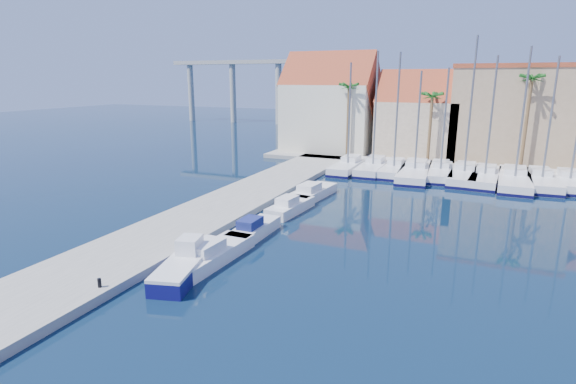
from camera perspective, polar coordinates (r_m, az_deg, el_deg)
name	(u,v)px	position (r m, az deg, el deg)	size (l,w,h in m)	color
ground	(198,341)	(19.56, -11.31, -18.10)	(260.00, 260.00, 0.00)	#081C31
quay_west	(201,217)	(34.32, -10.98, -3.17)	(6.00, 77.00, 0.50)	gray
shore_north	(482,160)	(62.21, 23.39, 3.72)	(54.00, 16.00, 0.50)	gray
bollard	(99,283)	(24.04, -22.83, -10.59)	(0.18, 0.18, 0.46)	black
fishing_boat	(184,265)	(25.09, -13.04, -9.02)	(3.08, 5.62, 1.87)	#100E55
motorboat_west_0	(212,254)	(26.62, -9.68, -7.72)	(2.29, 6.35, 1.40)	white
motorboat_west_1	(253,229)	(30.36, -4.43, -4.75)	(1.66, 5.12, 1.40)	white
motorboat_west_2	(290,206)	(35.60, 0.26, -1.84)	(2.22, 5.50, 1.40)	white
motorboat_west_3	(312,192)	(40.02, 3.06, -0.04)	(2.67, 6.57, 1.40)	white
sailboat_0	(349,166)	(52.33, 7.76, 3.35)	(2.51, 9.43, 12.02)	white
sailboat_1	(374,166)	(52.20, 10.85, 3.21)	(2.61, 9.61, 13.19)	white
sailboat_2	(395,169)	(51.29, 13.38, 2.91)	(2.33, 8.43, 13.02)	white
sailboat_3	(415,171)	(50.69, 15.84, 2.54)	(3.57, 11.57, 11.12)	white
sailboat_4	(440,172)	(51.21, 18.78, 2.46)	(3.13, 9.53, 11.42)	white
sailboat_5	(464,174)	(50.79, 21.50, 2.16)	(3.01, 10.46, 14.42)	white
sailboat_6	(485,177)	(50.24, 23.75, 1.81)	(3.26, 9.82, 12.50)	white
sailboat_7	(514,179)	(50.41, 26.82, 1.50)	(3.33, 11.38, 13.26)	white
sailboat_8	(541,180)	(51.11, 29.44, 1.35)	(3.10, 9.96, 12.38)	white
sailboat_9	(569,181)	(51.70, 32.07, 1.20)	(2.64, 8.77, 13.96)	white
building_0	(330,107)	(63.65, 5.42, 10.73)	(12.30, 9.00, 13.50)	beige
building_1	(419,119)	(61.09, 16.27, 8.93)	(10.30, 8.00, 11.00)	tan
building_2	(514,113)	(61.60, 26.76, 8.93)	(14.20, 10.20, 11.50)	tan
palm_0	(349,89)	(57.60, 7.76, 12.84)	(2.60, 2.60, 10.15)	brown
palm_1	(432,98)	(55.72, 17.85, 11.29)	(2.60, 2.60, 9.15)	brown
palm_2	(532,82)	(55.54, 28.53, 12.21)	(2.60, 2.60, 11.15)	brown
viaduct	(259,79)	(107.16, -3.76, 14.16)	(48.00, 2.20, 14.45)	#9E9E99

